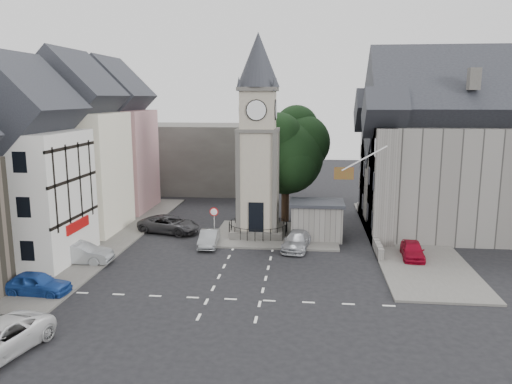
# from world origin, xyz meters

# --- Properties ---
(ground) EXTENTS (120.00, 120.00, 0.00)m
(ground) POSITION_xyz_m (0.00, 0.00, 0.00)
(ground) COLOR black
(ground) RESTS_ON ground
(pavement_west) EXTENTS (6.00, 30.00, 0.14)m
(pavement_west) POSITION_xyz_m (-12.50, 6.00, 0.07)
(pavement_west) COLOR #595651
(pavement_west) RESTS_ON ground
(pavement_east) EXTENTS (6.00, 26.00, 0.14)m
(pavement_east) POSITION_xyz_m (12.00, 8.00, 0.07)
(pavement_east) COLOR #595651
(pavement_east) RESTS_ON ground
(central_island) EXTENTS (10.00, 8.00, 0.16)m
(central_island) POSITION_xyz_m (1.50, 8.00, 0.08)
(central_island) COLOR #595651
(central_island) RESTS_ON ground
(road_markings) EXTENTS (20.00, 8.00, 0.01)m
(road_markings) POSITION_xyz_m (0.00, -5.50, 0.01)
(road_markings) COLOR silver
(road_markings) RESTS_ON ground
(clock_tower) EXTENTS (4.86, 4.86, 16.25)m
(clock_tower) POSITION_xyz_m (0.00, 7.99, 8.12)
(clock_tower) COLOR #4C4944
(clock_tower) RESTS_ON ground
(stone_shelter) EXTENTS (4.30, 3.30, 3.08)m
(stone_shelter) POSITION_xyz_m (4.80, 7.50, 1.55)
(stone_shelter) COLOR slate
(stone_shelter) RESTS_ON ground
(town_tree) EXTENTS (7.20, 7.20, 10.80)m
(town_tree) POSITION_xyz_m (2.00, 13.00, 6.97)
(town_tree) COLOR black
(town_tree) RESTS_ON ground
(warning_sign_post) EXTENTS (0.70, 0.19, 2.85)m
(warning_sign_post) POSITION_xyz_m (-3.20, 5.43, 2.03)
(warning_sign_post) COLOR black
(warning_sign_post) RESTS_ON ground
(terrace_pink) EXTENTS (8.10, 7.60, 12.80)m
(terrace_pink) POSITION_xyz_m (-15.50, 16.00, 6.58)
(terrace_pink) COLOR #C68890
(terrace_pink) RESTS_ON ground
(terrace_cream) EXTENTS (8.10, 7.60, 12.80)m
(terrace_cream) POSITION_xyz_m (-15.50, 8.00, 6.58)
(terrace_cream) COLOR #F0E8C9
(terrace_cream) RESTS_ON ground
(terrace_tudor) EXTENTS (8.10, 7.60, 12.00)m
(terrace_tudor) POSITION_xyz_m (-15.50, 0.00, 6.19)
(terrace_tudor) COLOR silver
(terrace_tudor) RESTS_ON ground
(backdrop_west) EXTENTS (20.00, 10.00, 8.00)m
(backdrop_west) POSITION_xyz_m (-12.00, 28.00, 4.00)
(backdrop_west) COLOR #4C4944
(backdrop_west) RESTS_ON ground
(east_building) EXTENTS (14.40, 11.40, 12.60)m
(east_building) POSITION_xyz_m (15.59, 11.00, 6.26)
(east_building) COLOR slate
(east_building) RESTS_ON ground
(east_boundary_wall) EXTENTS (0.40, 16.00, 0.90)m
(east_boundary_wall) POSITION_xyz_m (9.20, 10.00, 0.45)
(east_boundary_wall) COLOR slate
(east_boundary_wall) RESTS_ON ground
(flagpole) EXTENTS (3.68, 0.10, 2.74)m
(flagpole) POSITION_xyz_m (8.00, 4.00, 7.00)
(flagpole) COLOR white
(flagpole) RESTS_ON ground
(car_west_blue) EXTENTS (4.07, 1.81, 1.36)m
(car_west_blue) POSITION_xyz_m (-11.50, -6.00, 0.68)
(car_west_blue) COLOR #1C439A
(car_west_blue) RESTS_ON ground
(car_west_silver) EXTENTS (4.55, 1.73, 1.48)m
(car_west_silver) POSITION_xyz_m (-11.50, -0.46, 0.74)
(car_west_silver) COLOR #929699
(car_west_silver) RESTS_ON ground
(car_west_grey) EXTENTS (5.61, 3.50, 1.45)m
(car_west_grey) POSITION_xyz_m (-7.57, 8.00, 0.72)
(car_west_grey) COLOR #353437
(car_west_grey) RESTS_ON ground
(car_island_silver) EXTENTS (1.55, 3.86, 1.25)m
(car_island_silver) POSITION_xyz_m (-3.44, 4.50, 0.62)
(car_island_silver) COLOR gray
(car_island_silver) RESTS_ON ground
(car_island_east) EXTENTS (2.40, 4.66, 1.29)m
(car_island_east) POSITION_xyz_m (3.28, 4.50, 0.65)
(car_island_east) COLOR #A9ABB1
(car_island_east) RESTS_ON ground
(car_east_red) EXTENTS (1.79, 3.84, 1.27)m
(car_east_red) POSITION_xyz_m (11.50, 3.00, 0.64)
(car_east_red) COLOR #9F0821
(car_east_red) RESTS_ON ground
(pedestrian) EXTENTS (0.77, 0.57, 1.91)m
(pedestrian) POSITION_xyz_m (9.83, 9.37, 0.95)
(pedestrian) COLOR #A59F89
(pedestrian) RESTS_ON ground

